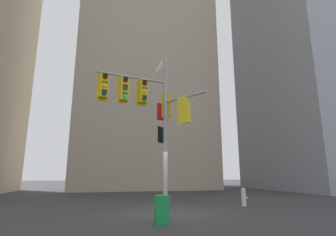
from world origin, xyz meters
TOP-DOWN VIEW (x-y plane):
  - ground at (0.00, 0.00)m, footprint 120.00×120.00m
  - building_tower_right at (19.98, 11.55)m, footprint 13.02×13.02m
  - building_mid_block at (1.62, 20.78)m, footprint 14.84×14.84m
  - signal_pole_assembly at (-0.70, -0.29)m, footprint 4.36×2.51m
  - fire_hydrant at (4.27, 1.09)m, footprint 0.33×0.23m
  - newspaper_box at (-0.71, -2.58)m, footprint 0.45×0.36m

SIDE VIEW (x-z plane):
  - ground at x=0.00m, z-range 0.00..0.00m
  - newspaper_box at x=-0.71m, z-range 0.00..0.90m
  - fire_hydrant at x=4.27m, z-range 0.02..0.91m
  - signal_pole_assembly at x=-0.70m, z-range 0.93..7.95m
  - building_tower_right at x=19.98m, z-range 0.00..33.13m
  - building_mid_block at x=1.62m, z-range 0.00..40.68m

